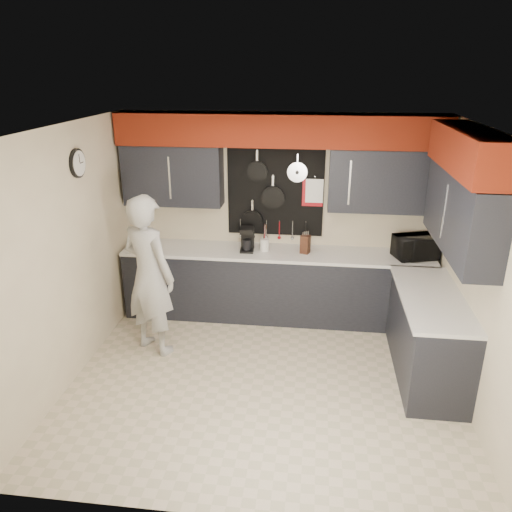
# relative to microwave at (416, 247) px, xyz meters

# --- Properties ---
(ground) EXTENTS (4.00, 4.00, 0.00)m
(ground) POSITION_rel_microwave_xyz_m (-1.69, -1.43, -1.06)
(ground) COLOR beige
(ground) RESTS_ON ground
(back_wall_assembly) EXTENTS (4.00, 0.36, 2.60)m
(back_wall_assembly) POSITION_rel_microwave_xyz_m (-1.68, 0.17, 0.95)
(back_wall_assembly) COLOR beige
(back_wall_assembly) RESTS_ON ground
(right_wall_assembly) EXTENTS (0.36, 3.50, 2.60)m
(right_wall_assembly) POSITION_rel_microwave_xyz_m (0.16, -1.17, 0.88)
(right_wall_assembly) COLOR beige
(right_wall_assembly) RESTS_ON ground
(left_wall_assembly) EXTENTS (0.05, 3.50, 2.60)m
(left_wall_assembly) POSITION_rel_microwave_xyz_m (-3.68, -1.41, 0.28)
(left_wall_assembly) COLOR beige
(left_wall_assembly) RESTS_ON ground
(base_cabinets) EXTENTS (3.95, 2.20, 0.92)m
(base_cabinets) POSITION_rel_microwave_xyz_m (-1.20, -0.30, -0.60)
(base_cabinets) COLOR black
(base_cabinets) RESTS_ON ground
(microwave) EXTENTS (0.58, 0.48, 0.28)m
(microwave) POSITION_rel_microwave_xyz_m (0.00, 0.00, 0.00)
(microwave) COLOR black
(microwave) RESTS_ON base_cabinets
(knife_block) EXTENTS (0.13, 0.13, 0.23)m
(knife_block) POSITION_rel_microwave_xyz_m (-1.33, -0.00, -0.02)
(knife_block) COLOR #341D10
(knife_block) RESTS_ON base_cabinets
(utensil_crock) EXTENTS (0.12, 0.12, 0.15)m
(utensil_crock) POSITION_rel_microwave_xyz_m (-1.85, 0.03, -0.06)
(utensil_crock) COLOR silver
(utensil_crock) RESTS_ON base_cabinets
(coffee_maker) EXTENTS (0.18, 0.22, 0.31)m
(coffee_maker) POSITION_rel_microwave_xyz_m (-2.06, 0.00, 0.02)
(coffee_maker) COLOR black
(coffee_maker) RESTS_ON base_cabinets
(person) EXTENTS (0.81, 0.71, 1.86)m
(person) POSITION_rel_microwave_xyz_m (-3.03, -0.96, -0.13)
(person) COLOR #B9B9B6
(person) RESTS_ON ground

